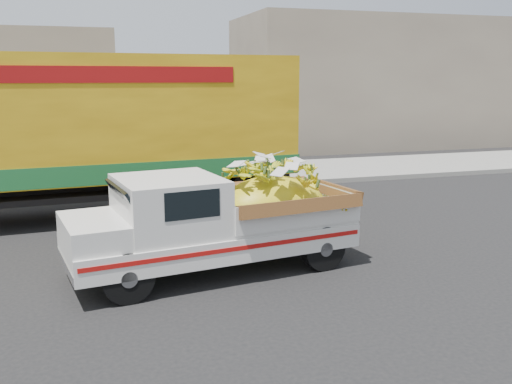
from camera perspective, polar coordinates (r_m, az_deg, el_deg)
name	(u,v)px	position (r m, az deg, el deg)	size (l,w,h in m)	color
ground	(113,272)	(10.20, -14.14, -7.80)	(100.00, 100.00, 0.00)	black
curb	(98,194)	(16.60, -15.54, -0.18)	(60.00, 0.25, 0.15)	gray
sidewalk	(95,181)	(18.67, -15.77, 1.04)	(60.00, 4.00, 0.14)	gray
building_right	(383,83)	(29.11, 12.59, 10.58)	(14.00, 6.00, 6.00)	gray
pickup_truck	(233,218)	(9.86, -2.30, -2.57)	(5.06, 2.48, 1.70)	black
semi_trailer	(42,130)	(13.90, -20.61, 5.85)	(12.04, 3.29, 3.80)	black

